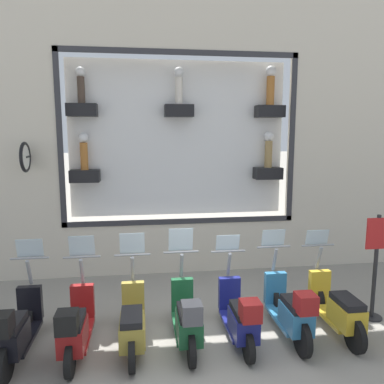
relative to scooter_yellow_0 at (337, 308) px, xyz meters
name	(u,v)px	position (x,y,z in m)	size (l,w,h in m)	color
ground_plane	(205,355)	(-0.33, 2.25, -0.44)	(120.00, 120.00, 0.00)	gray
building_facade	(179,33)	(3.27, 2.25, 5.02)	(1.24, 36.00, 10.70)	beige
scooter_yellow_0	(337,308)	(0.00, 0.00, 0.00)	(1.81, 0.61, 1.55)	black
scooter_teal_1	(290,310)	(-0.06, 0.83, 0.05)	(1.81, 0.60, 1.59)	black
scooter_navy_2	(240,316)	(-0.07, 1.66, 0.02)	(1.79, 0.60, 1.52)	black
scooter_green_3	(187,318)	(-0.06, 2.49, 0.04)	(1.80, 0.60, 1.67)	black
scooter_olive_4	(133,323)	(0.00, 3.32, -0.02)	(1.79, 0.60, 1.62)	black
scooter_red_5	(75,326)	(-0.07, 4.15, 0.02)	(1.79, 0.61, 1.60)	black
scooter_black_6	(16,329)	(-0.06, 4.98, 0.03)	(1.80, 0.61, 1.57)	black
shop_sign_post	(376,263)	(0.41, -0.91, 0.59)	(0.36, 0.45, 1.89)	#232326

